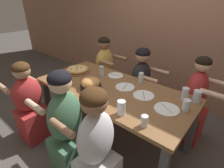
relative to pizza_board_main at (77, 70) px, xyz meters
name	(u,v)px	position (x,y,z in m)	size (l,w,h in m)	color
ground_plane	(112,136)	(0.69, -0.05, -0.79)	(18.00, 18.00, 0.00)	#514C47
restaurant_back_panel	(174,6)	(0.69, 1.44, 0.81)	(10.00, 0.06, 3.20)	#9E7056
dining_table	(112,94)	(0.69, -0.05, -0.12)	(1.88, 0.88, 0.76)	brown
pizza_board_main	(77,70)	(0.00, 0.00, 0.00)	(0.36, 0.36, 0.06)	brown
skillet_bowl	(91,84)	(0.52, -0.23, 0.03)	(0.36, 0.25, 0.14)	black
empty_plate_a	(125,87)	(0.81, 0.05, -0.02)	(0.23, 0.23, 0.02)	white
empty_plate_b	(167,109)	(1.38, -0.05, -0.02)	(0.24, 0.24, 0.02)	white
empty_plate_c	(144,95)	(1.08, 0.03, -0.02)	(0.23, 0.23, 0.02)	white
empty_plate_d	(115,76)	(0.51, 0.24, -0.02)	(0.21, 0.21, 0.02)	white
cocktail_glass_blue	(67,78)	(0.14, -0.28, 0.02)	(0.07, 0.07, 0.13)	silver
drinking_glass_a	(185,95)	(1.44, 0.24, 0.03)	(0.07, 0.07, 0.13)	silver
drinking_glass_b	(121,108)	(1.09, -0.39, 0.04)	(0.08, 0.08, 0.14)	silver
drinking_glass_c	(144,121)	(1.34, -0.40, 0.02)	(0.06, 0.06, 0.10)	silver
drinking_glass_d	(197,97)	(1.55, 0.28, 0.03)	(0.08, 0.08, 0.13)	silver
drinking_glass_e	(102,72)	(0.36, 0.13, 0.03)	(0.06, 0.06, 0.14)	silver
drinking_glass_f	(141,78)	(0.88, 0.29, 0.03)	(0.06, 0.06, 0.13)	silver
drinking_glass_g	(186,106)	(1.52, 0.05, 0.02)	(0.07, 0.07, 0.12)	silver
diner_far_left	(105,73)	(-0.03, 0.61, -0.26)	(0.51, 0.40, 1.16)	gold
diner_near_left	(30,106)	(-0.11, -0.71, -0.29)	(0.51, 0.40, 1.08)	#B22D2D
diner_near_midright	(96,151)	(1.08, -0.71, -0.25)	(0.51, 0.40, 1.16)	silver
diner_far_center	(140,86)	(0.70, 0.61, -0.28)	(0.51, 0.40, 1.11)	#232328
diner_far_right	(193,105)	(1.47, 0.61, -0.27)	(0.51, 0.40, 1.15)	#B22D2D
diner_near_center	(67,129)	(0.66, -0.71, -0.24)	(0.51, 0.40, 1.18)	#477556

